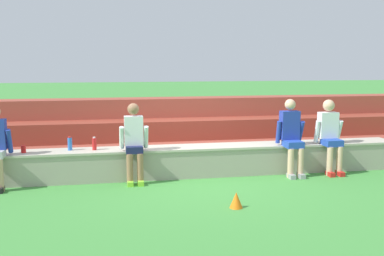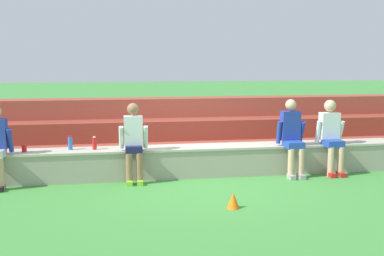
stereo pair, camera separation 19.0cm
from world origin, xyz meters
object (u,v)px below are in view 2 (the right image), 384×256
object	(u,v)px
person_center	(292,135)
sports_cone	(233,200)
person_left_of_center	(134,140)
person_right_of_center	(331,134)
water_bottle_mid_left	(70,143)
water_bottle_near_left	(94,143)
plastic_cup_left_end	(24,148)

from	to	relation	value
person_center	sports_cone	size ratio (longest dim) A/B	6.04
person_left_of_center	person_right_of_center	world-z (taller)	person_right_of_center
person_left_of_center	water_bottle_mid_left	world-z (taller)	person_left_of_center
person_center	person_right_of_center	bearing A→B (deg)	1.09
water_bottle_near_left	plastic_cup_left_end	distance (m)	1.20
person_right_of_center	sports_cone	xyz separation A→B (m)	(-2.32, -1.69, -0.64)
sports_cone	water_bottle_near_left	bearing A→B (deg)	136.37
person_center	plastic_cup_left_end	bearing A→B (deg)	177.00
water_bottle_mid_left	water_bottle_near_left	size ratio (longest dim) A/B	1.05
plastic_cup_left_end	sports_cone	distance (m)	3.81
person_right_of_center	water_bottle_near_left	distance (m)	4.39
person_left_of_center	water_bottle_mid_left	distance (m)	1.17
water_bottle_near_left	plastic_cup_left_end	size ratio (longest dim) A/B	1.86
person_center	plastic_cup_left_end	size ratio (longest dim) A/B	11.23
water_bottle_mid_left	plastic_cup_left_end	distance (m)	0.78
person_center	person_right_of_center	distance (m)	0.78
water_bottle_mid_left	sports_cone	size ratio (longest dim) A/B	1.05
water_bottle_mid_left	plastic_cup_left_end	world-z (taller)	water_bottle_mid_left
person_left_of_center	person_center	bearing A→B (deg)	0.30
plastic_cup_left_end	sports_cone	world-z (taller)	plastic_cup_left_end
person_left_of_center	water_bottle_near_left	bearing A→B (deg)	156.49
water_bottle_mid_left	water_bottle_near_left	world-z (taller)	water_bottle_mid_left
water_bottle_mid_left	water_bottle_near_left	distance (m)	0.43
person_center	water_bottle_near_left	bearing A→B (deg)	175.49
plastic_cup_left_end	sports_cone	xyz separation A→B (m)	(3.25, -1.92, -0.50)
water_bottle_mid_left	person_right_of_center	bearing A→B (deg)	-3.74
person_center	sports_cone	distance (m)	2.36
person_right_of_center	plastic_cup_left_end	xyz separation A→B (m)	(-5.57, 0.24, -0.15)
person_right_of_center	plastic_cup_left_end	size ratio (longest dim) A/B	11.05
person_center	water_bottle_mid_left	xyz separation A→B (m)	(-4.02, 0.33, -0.09)
person_center	person_right_of_center	size ratio (longest dim) A/B	1.02
person_left_of_center	sports_cone	bearing A→B (deg)	-50.50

